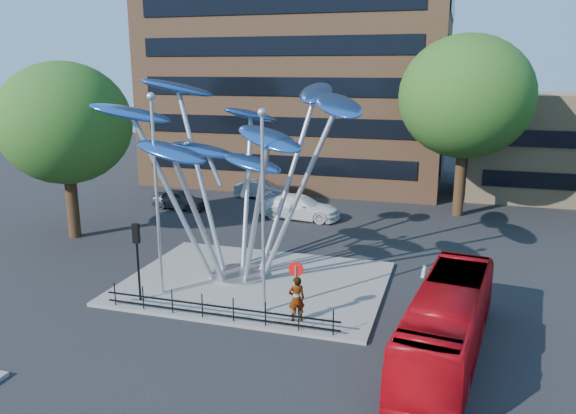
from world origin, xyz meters
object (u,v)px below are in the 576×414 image
(pedestrian, at_px, (297,299))
(traffic_light_island, at_px, (137,246))
(parked_car_left, at_px, (180,199))
(parked_car_right, at_px, (300,207))
(tree_right, at_px, (466,97))
(parked_car_mid, at_px, (261,189))
(no_entry_sign_island, at_px, (296,281))
(tree_left, at_px, (65,124))
(street_lamp_left, at_px, (156,178))
(leaf_sculpture, at_px, (236,136))
(street_lamp_right, at_px, (263,194))
(red_bus, at_px, (447,322))

(pedestrian, bearing_deg, traffic_light_island, -29.22)
(parked_car_left, relative_size, parked_car_right, 0.75)
(tree_right, height_order, parked_car_mid, tree_right)
(no_entry_sign_island, bearing_deg, tree_left, 154.93)
(no_entry_sign_island, relative_size, parked_car_right, 0.45)
(parked_car_mid, bearing_deg, tree_right, -91.38)
(traffic_light_island, xyz_separation_m, parked_car_mid, (-1.69, 20.50, -1.92))
(tree_right, xyz_separation_m, street_lamp_left, (-12.50, -18.50, -2.68))
(parked_car_mid, bearing_deg, leaf_sculpture, -161.66)
(street_lamp_right, bearing_deg, parked_car_right, 100.17)
(no_entry_sign_island, relative_size, parked_car_mid, 0.58)
(red_bus, relative_size, parked_car_mid, 2.23)
(tree_right, relative_size, tree_left, 1.17)
(parked_car_right, bearing_deg, pedestrian, -160.78)
(pedestrian, bearing_deg, tree_left, -54.28)
(street_lamp_left, relative_size, parked_car_right, 1.61)
(street_lamp_right, xyz_separation_m, pedestrian, (1.54, -0.50, -4.02))
(no_entry_sign_island, bearing_deg, tree_right, 72.88)
(tree_right, relative_size, parked_car_mid, 2.86)
(street_lamp_left, xyz_separation_m, pedestrian, (6.54, -1.00, -4.28))
(tree_left, xyz_separation_m, traffic_light_island, (9.00, -7.50, -4.18))
(tree_right, height_order, parked_car_right, tree_right)
(street_lamp_right, relative_size, parked_car_left, 2.03)
(tree_left, bearing_deg, parked_car_mid, 60.67)
(street_lamp_right, bearing_deg, tree_left, 154.23)
(tree_left, height_order, street_lamp_left, tree_left)
(leaf_sculpture, xyz_separation_m, street_lamp_left, (-2.43, -3.18, -1.52))
(street_lamp_left, relative_size, no_entry_sign_island, 3.59)
(traffic_light_island, xyz_separation_m, parked_car_right, (2.81, 15.50, -1.82))
(tree_right, height_order, parked_car_left, tree_right)
(tree_right, distance_m, street_lamp_left, 22.49)
(traffic_light_island, height_order, pedestrian, traffic_light_island)
(red_bus, distance_m, parked_car_left, 25.18)
(tree_left, relative_size, street_lamp_right, 1.24)
(street_lamp_right, relative_size, red_bus, 0.88)
(no_entry_sign_island, height_order, parked_car_right, no_entry_sign_island)
(leaf_sculpture, height_order, traffic_light_island, leaf_sculpture)
(tree_right, xyz_separation_m, no_entry_sign_island, (-6.00, -19.48, -6.22))
(street_lamp_right, height_order, no_entry_sign_island, street_lamp_right)
(parked_car_right, bearing_deg, street_lamp_right, -165.87)
(leaf_sculpture, relative_size, red_bus, 1.35)
(street_lamp_right, bearing_deg, street_lamp_left, 174.29)
(leaf_sculpture, xyz_separation_m, traffic_light_island, (-2.93, -4.18, -4.26))
(no_entry_sign_island, bearing_deg, parked_car_left, 130.27)
(street_lamp_left, xyz_separation_m, parked_car_mid, (-2.19, 19.50, -4.66))
(leaf_sculpture, relative_size, parked_car_left, 3.11)
(leaf_sculpture, distance_m, pedestrian, 8.24)
(tree_left, xyz_separation_m, no_entry_sign_island, (16.00, -7.48, -4.98))
(pedestrian, bearing_deg, parked_car_right, -103.96)
(traffic_light_island, relative_size, pedestrian, 1.85)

